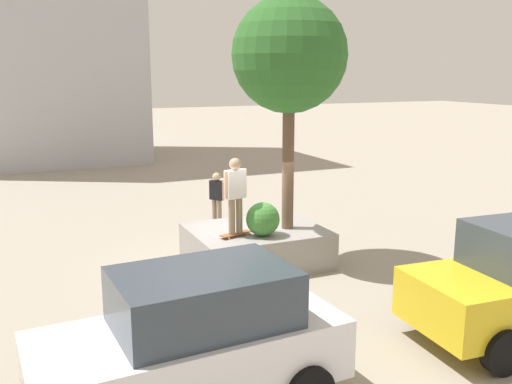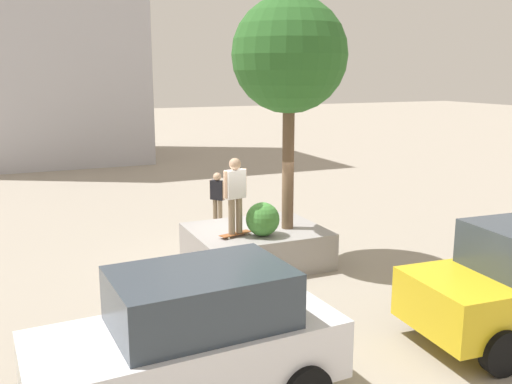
# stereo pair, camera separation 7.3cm
# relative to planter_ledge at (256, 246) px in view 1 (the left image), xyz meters

# --- Properties ---
(ground_plane) EXTENTS (120.00, 120.00, 0.00)m
(ground_plane) POSITION_rel_planter_ledge_xyz_m (0.37, -0.14, -0.44)
(ground_plane) COLOR #9E9384
(planter_ledge) EXTENTS (3.10, 2.52, 0.88)m
(planter_ledge) POSITION_rel_planter_ledge_xyz_m (0.00, 0.00, 0.00)
(planter_ledge) COLOR gray
(planter_ledge) RESTS_ON ground
(plaza_tree) EXTENTS (2.65, 2.65, 5.40)m
(plaza_tree) POSITION_rel_planter_ledge_xyz_m (-0.71, 0.26, 4.48)
(plaza_tree) COLOR brown
(plaza_tree) RESTS_ON planter_ledge
(boxwood_shrub) EXTENTS (0.78, 0.78, 0.78)m
(boxwood_shrub) POSITION_rel_planter_ledge_xyz_m (0.10, 0.61, 0.83)
(boxwood_shrub) COLOR #3D7A33
(boxwood_shrub) RESTS_ON planter_ledge
(skateboard) EXTENTS (0.83, 0.42, 0.07)m
(skateboard) POSITION_rel_planter_ledge_xyz_m (0.70, 0.41, 0.49)
(skateboard) COLOR brown
(skateboard) RESTS_ON planter_ledge
(skateboarder) EXTENTS (0.58, 0.28, 1.74)m
(skateboarder) POSITION_rel_planter_ledge_xyz_m (0.70, 0.41, 1.52)
(skateboarder) COLOR #847056
(skateboarder) RESTS_ON skateboard
(police_car) EXTENTS (4.32, 2.17, 1.97)m
(police_car) POSITION_rel_planter_ledge_xyz_m (3.23, 5.16, 0.56)
(police_car) COLOR white
(police_car) RESTS_ON ground
(bystander_watching) EXTENTS (0.40, 0.45, 1.59)m
(bystander_watching) POSITION_rel_planter_ledge_xyz_m (-0.41, -3.85, 0.48)
(bystander_watching) COLOR #847056
(bystander_watching) RESTS_ON ground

